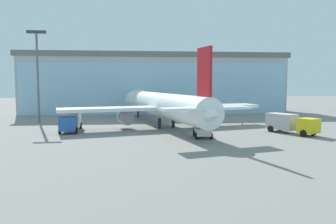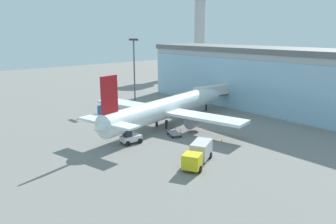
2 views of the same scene
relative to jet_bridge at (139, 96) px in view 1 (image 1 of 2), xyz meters
name	(u,v)px [view 1 (image 1 of 2)]	position (x,y,z in m)	size (l,w,h in m)	color
ground	(184,135)	(4.47, -27.75, -4.15)	(240.00, 240.00, 0.00)	gray
terminal_building	(155,83)	(4.46, 8.96, 2.84)	(62.28, 17.75, 13.98)	#AFAFAF
jet_bridge	(139,96)	(0.00, 0.00, 0.00)	(3.22, 15.06, 5.52)	silver
apron_light_mast	(37,68)	(-17.93, -11.44, 5.48)	(3.20, 0.40, 15.90)	#59595E
airplane	(162,105)	(2.65, -18.89, -0.71)	(32.27, 37.79, 11.10)	white
catering_truck	(71,121)	(-11.13, -21.59, -2.69)	(2.50, 7.30, 2.65)	#2659A5
fuel_truck	(290,123)	(19.33, -28.52, -2.69)	(5.17, 7.53, 2.65)	yellow
baggage_cart	(203,126)	(8.37, -22.71, -3.65)	(3.19, 2.51, 1.50)	gray
pushback_tug	(203,130)	(6.39, -30.48, -3.18)	(2.49, 3.39, 2.30)	silver
safety_cone_nose	(155,130)	(0.95, -24.52, -3.88)	(0.36, 0.36, 0.55)	orange
safety_cone_wingtip	(242,124)	(16.02, -19.34, -3.88)	(0.36, 0.36, 0.55)	orange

